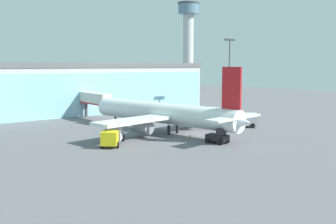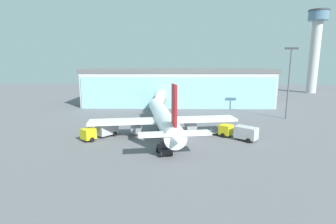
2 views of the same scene
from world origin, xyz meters
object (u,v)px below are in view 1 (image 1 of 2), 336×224
object	(u,v)px
apron_light_mast	(229,69)
fuel_truck	(239,119)
catering_truck	(113,134)
safety_cone_wingtip	(210,123)
jet_bridge	(94,99)
airplane	(165,114)
safety_cone_nose	(190,135)
pushback_tug	(218,137)
control_tower	(188,38)
baggage_cart	(208,124)

from	to	relation	value
apron_light_mast	fuel_truck	world-z (taller)	apron_light_mast
catering_truck	fuel_truck	distance (m)	26.55
catering_truck	safety_cone_wingtip	distance (m)	25.58
jet_bridge	catering_truck	bearing A→B (deg)	159.64
jet_bridge	safety_cone_wingtip	xyz separation A→B (m)	(14.69, -20.58, -4.01)
airplane	catering_truck	size ratio (longest dim) A/B	4.95
catering_truck	safety_cone_nose	world-z (taller)	catering_truck
jet_bridge	pushback_tug	bearing A→B (deg)	-175.29
airplane	safety_cone_wingtip	xyz separation A→B (m)	(12.97, 2.54, -3.02)
jet_bridge	control_tower	bearing A→B (deg)	-53.13
catering_truck	pushback_tug	world-z (taller)	catering_truck
fuel_truck	baggage_cart	size ratio (longest dim) A/B	2.39
fuel_truck	pushback_tug	world-z (taller)	fuel_truck
apron_light_mast	fuel_truck	xyz separation A→B (m)	(-16.37, -18.51, -9.25)
catering_truck	fuel_truck	xyz separation A→B (m)	(26.55, -0.27, 0.00)
baggage_cart	safety_cone_wingtip	distance (m)	3.85
control_tower	pushback_tug	world-z (taller)	control_tower
apron_light_mast	catering_truck	world-z (taller)	apron_light_mast
airplane	pushback_tug	bearing A→B (deg)	173.62
catering_truck	control_tower	bearing A→B (deg)	173.41
fuel_truck	pushback_tug	bearing A→B (deg)	71.62
pushback_tug	jet_bridge	bearing A→B (deg)	-10.68
airplane	safety_cone_nose	xyz separation A→B (m)	(0.73, -5.77, -3.02)
apron_light_mast	airplane	bearing A→B (deg)	-154.22
control_tower	apron_light_mast	world-z (taller)	control_tower
airplane	fuel_truck	xyz separation A→B (m)	(14.63, -3.53, -1.83)
control_tower	safety_cone_wingtip	world-z (taller)	control_tower
safety_cone_wingtip	airplane	bearing A→B (deg)	-168.92
control_tower	catering_truck	size ratio (longest dim) A/B	5.26
apron_light_mast	safety_cone_nose	world-z (taller)	apron_light_mast
control_tower	safety_cone_nose	size ratio (longest dim) A/B	67.35
baggage_cart	safety_cone_wingtip	size ratio (longest dim) A/B	5.35
baggage_cart	pushback_tug	size ratio (longest dim) A/B	0.83
airplane	safety_cone_nose	bearing A→B (deg)	177.45
jet_bridge	airplane	xyz separation A→B (m)	(1.72, -23.12, -0.99)
safety_cone_nose	pushback_tug	bearing A→B (deg)	-90.12
catering_truck	safety_cone_wingtip	xyz separation A→B (m)	(24.88, 5.80, -1.19)
baggage_cart	safety_cone_nose	size ratio (longest dim) A/B	5.35
baggage_cart	apron_light_mast	bearing A→B (deg)	-60.05
apron_light_mast	safety_cone_nose	distance (m)	38.16
safety_cone_wingtip	apron_light_mast	bearing A→B (deg)	34.58
control_tower	airplane	xyz separation A→B (m)	(-66.14, -72.60, -19.51)
jet_bridge	fuel_truck	distance (m)	31.39
control_tower	airplane	size ratio (longest dim) A/B	1.06
baggage_cart	jet_bridge	bearing A→B (deg)	21.42
airplane	safety_cone_nose	world-z (taller)	airplane
safety_cone_nose	safety_cone_wingtip	bearing A→B (deg)	34.15
jet_bridge	safety_cone_wingtip	bearing A→B (deg)	-143.71
apron_light_mast	pushback_tug	size ratio (longest dim) A/B	5.06
fuel_truck	safety_cone_wingtip	world-z (taller)	fuel_truck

